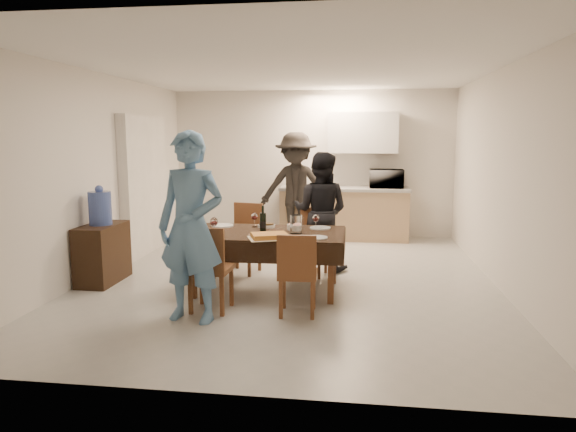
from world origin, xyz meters
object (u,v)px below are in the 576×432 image
console (103,253)px  savoury_tart (269,236)px  person_kitchen (296,188)px  microwave (386,179)px  wine_bottle (263,218)px  water_pitcher (296,224)px  water_jug (100,208)px  person_far (320,212)px  person_near (191,227)px  dining_table (266,235)px

console → savoury_tart: savoury_tart is taller
console → savoury_tart: 2.25m
console → person_kitchen: person_kitchen is taller
savoury_tart → microwave: (1.43, 3.60, 0.34)m
savoury_tart → person_kitchen: 3.15m
wine_bottle → water_pitcher: (0.40, -0.10, -0.04)m
wine_bottle → water_jug: bearing=179.0°
water_pitcher → person_kitchen: 2.84m
savoury_tart → person_far: size_ratio=0.28×
water_jug → microwave: (3.60, 3.13, 0.15)m
water_pitcher → microwave: size_ratio=0.37×
wine_bottle → person_near: size_ratio=0.16×
water_jug → microwave: microwave is taller
savoury_tart → person_kitchen: person_kitchen is taller
person_far → console: bearing=33.2°
console → person_kitchen: 3.44m
person_far → wine_bottle: bearing=72.0°
dining_table → wine_bottle: bearing=134.5°
person_far → person_kitchen: bearing=-59.7°
water_jug → wine_bottle: 2.02m
person_near → person_kitchen: 3.86m
water_jug → person_kitchen: size_ratio=0.22×
water_pitcher → person_near: size_ratio=0.11×
person_kitchen → person_near: bearing=-98.4°
console → person_kitchen: (2.08, 2.68, 0.57)m
dining_table → savoury_tart: (0.10, -0.38, 0.06)m
water_jug → savoury_tart: 2.22m
console → wine_bottle: wine_bottle is taller
wine_bottle → person_near: 1.21m
wine_bottle → savoury_tart: 0.47m
person_kitchen → microwave: bearing=16.5°
person_far → person_kitchen: 1.80m
dining_table → microwave: microwave is taller
console → person_far: person_far is taller
wine_bottle → savoury_tart: size_ratio=0.68×
wine_bottle → person_near: bearing=-114.4°
wine_bottle → water_pitcher: 0.41m
microwave → person_kitchen: person_kitchen is taller
water_pitcher → savoury_tart: size_ratio=0.48×
console → savoury_tart: bearing=-12.1°
wine_bottle → water_pitcher: size_ratio=1.42×
water_pitcher → person_far: size_ratio=0.13×
wine_bottle → microwave: bearing=63.5°
dining_table → console: bearing=177.2°
person_far → savoury_tart: bearing=85.5°
savoury_tart → microwave: 3.89m
water_jug → console: bearing=0.0°
dining_table → wine_bottle: (-0.05, 0.05, 0.18)m
water_jug → person_kitchen: (2.08, 2.68, 0.00)m
person_near → person_far: 2.37m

